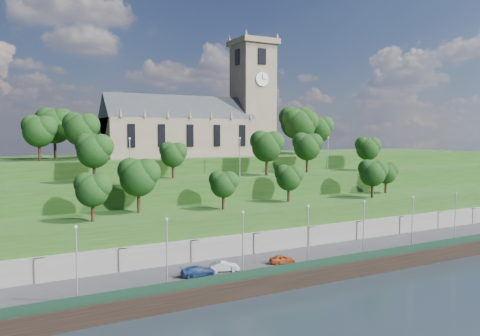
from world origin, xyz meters
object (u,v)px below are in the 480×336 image
car_middle (224,266)px  car_left (282,259)px  car_right (198,271)px  church (200,122)px

car_middle → car_left: bearing=-77.8°
car_right → church: bearing=-15.8°
church → car_middle: 47.63m
car_right → car_middle: bearing=-76.9°
church → car_middle: bearing=-109.1°
car_left → car_right: (-12.52, 0.13, 0.04)m
church → car_left: church is taller
car_left → car_middle: car_middle is taller
car_left → car_middle: size_ratio=0.91×
car_left → car_right: bearing=105.5°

